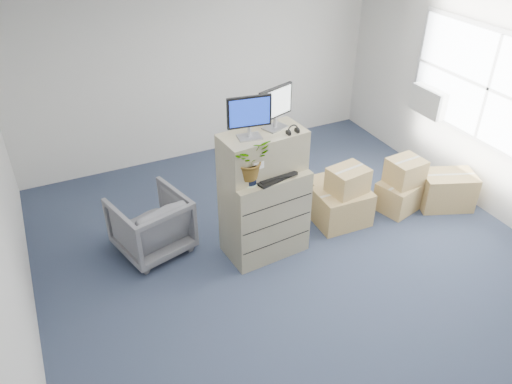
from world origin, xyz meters
TOP-DOWN VIEW (x-y plane):
  - ground at (0.00, 0.00)m, footprint 7.00×7.00m
  - wall_back at (0.00, 3.51)m, footprint 6.00×0.02m
  - window at (2.96, 0.50)m, footprint 0.07×2.72m
  - ac_unit at (2.87, 1.40)m, footprint 0.24×0.60m
  - filing_cabinet_lower at (-0.24, 0.68)m, footprint 1.02×0.68m
  - filing_cabinet_upper at (-0.24, 0.73)m, footprint 1.01×0.57m
  - monitor_left at (-0.43, 0.69)m, footprint 0.49×0.22m
  - monitor_right at (-0.06, 0.78)m, footprint 0.48×0.27m
  - headphones at (0.06, 0.58)m, footprint 0.14×0.03m
  - keyboard at (-0.18, 0.53)m, footprint 0.56×0.34m
  - mouse at (0.15, 0.64)m, footprint 0.11×0.07m
  - water_bottle at (-0.16, 0.71)m, footprint 0.07×0.07m
  - phone_dock at (-0.30, 0.74)m, footprint 0.06×0.05m
  - external_drive at (0.09, 0.84)m, footprint 0.25×0.21m
  - tissue_box at (0.13, 0.84)m, footprint 0.27×0.16m
  - potted_plant at (-0.50, 0.54)m, footprint 0.48×0.53m
  - office_chair at (-1.51, 1.28)m, footprint 1.01×0.97m
  - cardboard_boxes at (1.57, 0.73)m, footprint 2.36×1.29m

SIDE VIEW (x-z plane):
  - ground at x=0.00m, z-range 0.00..0.00m
  - cardboard_boxes at x=1.57m, z-range -0.12..0.72m
  - office_chair at x=-1.51m, z-range 0.00..0.85m
  - filing_cabinet_lower at x=-0.24m, z-range 0.00..1.14m
  - keyboard at x=-0.18m, z-range 1.14..1.17m
  - mouse at x=0.15m, z-range 1.14..1.18m
  - external_drive at x=0.09m, z-range 1.14..1.20m
  - phone_dock at x=-0.30m, z-range 1.12..1.25m
  - ac_unit at x=2.87m, z-range 1.00..1.40m
  - tissue_box at x=0.13m, z-range 1.20..1.30m
  - water_bottle at x=-0.16m, z-range 1.14..1.39m
  - filing_cabinet_upper at x=-0.24m, z-range 1.14..1.63m
  - wall_back at x=0.00m, z-range 0.00..2.80m
  - potted_plant at x=-0.50m, z-range 1.17..1.63m
  - headphones at x=0.06m, z-range 1.60..1.74m
  - window at x=2.96m, z-range 0.94..2.46m
  - monitor_left at x=-0.43m, z-range 1.66..2.14m
  - monitor_right at x=-0.06m, z-range 1.66..2.15m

